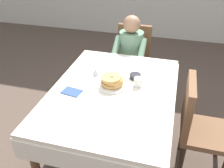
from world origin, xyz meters
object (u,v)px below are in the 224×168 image
spoon_near_edge (102,106)px  bowl_butter (135,76)px  fork_left_of_plate (92,84)px  breakfast_stack (112,80)px  diner_person (130,51)px  plate_breakfast (112,85)px  syrup_pitcher (96,72)px  chair_right_side (197,122)px  cup_coffee (138,82)px  dining_table_main (113,98)px  knife_right_of_plate (132,90)px  chair_diner (132,56)px

spoon_near_edge → bowl_butter: bearing=81.8°
fork_left_of_plate → breakfast_stack: bearing=-87.8°
diner_person → fork_left_of_plate: bearing=80.1°
plate_breakfast → syrup_pitcher: 0.26m
fork_left_of_plate → chair_right_side: bearing=-96.6°
cup_coffee → dining_table_main: bearing=-149.0°
cup_coffee → knife_right_of_plate: (-0.04, -0.09, -0.04)m
knife_right_of_plate → diner_person: bearing=15.8°
chair_right_side → syrup_pitcher: size_ratio=11.63×
diner_person → spoon_near_edge: (0.02, -1.27, 0.07)m
diner_person → fork_left_of_plate: (-0.17, -0.97, 0.07)m
plate_breakfast → fork_left_of_plate: bearing=-174.0°
plate_breakfast → spoon_near_edge: (0.00, -0.31, -0.01)m
plate_breakfast → breakfast_stack: 0.05m
dining_table_main → diner_person: diner_person is taller
chair_diner → fork_left_of_plate: (-0.17, -1.13, 0.21)m
syrup_pitcher → spoon_near_edge: 0.51m
chair_diner → knife_right_of_plate: bearing=100.5°
cup_coffee → spoon_near_edge: size_ratio=0.75×
dining_table_main → fork_left_of_plate: 0.23m
chair_diner → fork_left_of_plate: chair_diner is taller
bowl_butter → knife_right_of_plate: bearing=-87.4°
breakfast_stack → cup_coffee: 0.24m
breakfast_stack → bowl_butter: bearing=47.7°
cup_coffee → syrup_pitcher: 0.45m
dining_table_main → cup_coffee: bearing=31.0°
spoon_near_edge → fork_left_of_plate: bearing=134.2°
plate_breakfast → fork_left_of_plate: size_ratio=1.56×
cup_coffee → bowl_butter: 0.14m
plate_breakfast → bowl_butter: 0.27m
cup_coffee → spoon_near_edge: bearing=-120.8°
plate_breakfast → spoon_near_edge: plate_breakfast is taller
fork_left_of_plate → spoon_near_edge: (0.19, -0.29, 0.00)m
plate_breakfast → cup_coffee: 0.24m
knife_right_of_plate → plate_breakfast: bearing=87.6°
syrup_pitcher → bowl_butter: bearing=6.6°
plate_breakfast → chair_right_side: bearing=-4.2°
bowl_butter → plate_breakfast: bearing=-132.2°
chair_right_side → dining_table_main: bearing=-90.0°
cup_coffee → knife_right_of_plate: 0.10m
syrup_pitcher → chair_diner: bearing=78.9°
diner_person → breakfast_stack: diner_person is taller
plate_breakfast → knife_right_of_plate: (0.19, -0.02, -0.01)m
chair_right_side → knife_right_of_plate: chair_right_side is taller
cup_coffee → spoon_near_edge: 0.45m
diner_person → chair_right_side: 1.31m
dining_table_main → plate_breakfast: (-0.02, 0.06, 0.10)m
breakfast_stack → syrup_pitcher: size_ratio=2.63×
chair_right_side → knife_right_of_plate: size_ratio=4.65×
plate_breakfast → breakfast_stack: size_ratio=1.33×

